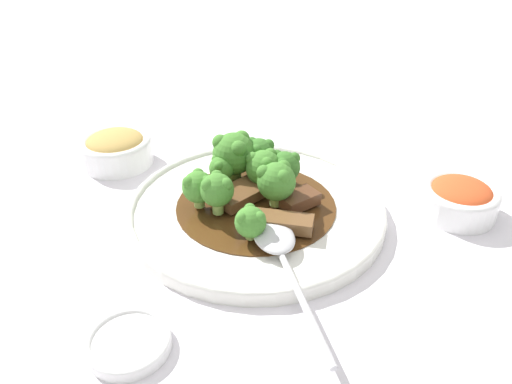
{
  "coord_description": "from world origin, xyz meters",
  "views": [
    {
      "loc": [
        0.23,
        -0.46,
        0.36
      ],
      "look_at": [
        0.0,
        0.0,
        0.03
      ],
      "focal_mm": 35.0,
      "sensor_mm": 36.0,
      "label": 1
    }
  ],
  "objects": [
    {
      "name": "side_bowl_appetizer",
      "position": [
        -0.24,
        0.03,
        0.02
      ],
      "size": [
        0.1,
        0.1,
        0.05
      ],
      "color": "white",
      "rests_on": "ground_plane"
    },
    {
      "name": "broccoli_floret_0",
      "position": [
        -0.06,
        -0.04,
        0.05
      ],
      "size": [
        0.04,
        0.04,
        0.05
      ],
      "color": "#8EB756",
      "rests_on": "main_plate"
    },
    {
      "name": "beef_strip_0",
      "position": [
        0.05,
        -0.03,
        0.03
      ],
      "size": [
        0.07,
        0.04,
        0.02
      ],
      "color": "brown",
      "rests_on": "main_plate"
    },
    {
      "name": "broccoli_floret_5",
      "position": [
        0.02,
        0.01,
        0.05
      ],
      "size": [
        0.05,
        0.05,
        0.06
      ],
      "color": "#8EB756",
      "rests_on": "main_plate"
    },
    {
      "name": "serving_spoon",
      "position": [
        0.06,
        -0.07,
        0.03
      ],
      "size": [
        0.16,
        0.17,
        0.01
      ],
      "color": "silver",
      "rests_on": "main_plate"
    },
    {
      "name": "broccoli_floret_6",
      "position": [
        -0.03,
        -0.04,
        0.05
      ],
      "size": [
        0.04,
        0.04,
        0.05
      ],
      "color": "#8EB756",
      "rests_on": "main_plate"
    },
    {
      "name": "broccoli_floret_1",
      "position": [
        0.01,
        0.06,
        0.04
      ],
      "size": [
        0.04,
        0.04,
        0.04
      ],
      "color": "#8EB756",
      "rests_on": "main_plate"
    },
    {
      "name": "broccoli_floret_7",
      "position": [
        -0.06,
        0.02,
        0.04
      ],
      "size": [
        0.03,
        0.03,
        0.04
      ],
      "color": "#7FA84C",
      "rests_on": "main_plate"
    },
    {
      "name": "broccoli_floret_2",
      "position": [
        -0.05,
        0.04,
        0.06
      ],
      "size": [
        0.06,
        0.06,
        0.06
      ],
      "color": "#7FA84C",
      "rests_on": "main_plate"
    },
    {
      "name": "broccoli_floret_4",
      "position": [
        -0.03,
        0.07,
        0.05
      ],
      "size": [
        0.04,
        0.04,
        0.05
      ],
      "color": "#8EB756",
      "rests_on": "main_plate"
    },
    {
      "name": "broccoli_floret_8",
      "position": [
        -0.01,
        0.04,
        0.05
      ],
      "size": [
        0.05,
        0.05,
        0.05
      ],
      "color": "#7FA84C",
      "rests_on": "main_plate"
    },
    {
      "name": "sauce_dish",
      "position": [
        -0.01,
        -0.24,
        0.01
      ],
      "size": [
        0.08,
        0.08,
        0.01
      ],
      "color": "white",
      "rests_on": "ground_plane"
    },
    {
      "name": "beef_strip_2",
      "position": [
        -0.02,
        -0.0,
        0.03
      ],
      "size": [
        0.06,
        0.08,
        0.01
      ],
      "color": "brown",
      "rests_on": "main_plate"
    },
    {
      "name": "ground_plane",
      "position": [
        0.0,
        0.0,
        0.0
      ],
      "size": [
        4.0,
        4.0,
        0.0
      ],
      "primitive_type": "plane",
      "color": "silver"
    },
    {
      "name": "side_bowl_kimchi",
      "position": [
        0.22,
        0.12,
        0.02
      ],
      "size": [
        0.09,
        0.09,
        0.04
      ],
      "color": "white",
      "rests_on": "ground_plane"
    },
    {
      "name": "beef_strip_1",
      "position": [
        0.05,
        0.02,
        0.03
      ],
      "size": [
        0.05,
        0.06,
        0.02
      ],
      "color": "#56331E",
      "rests_on": "main_plate"
    },
    {
      "name": "broccoli_floret_3",
      "position": [
        0.03,
        -0.07,
        0.04
      ],
      "size": [
        0.04,
        0.04,
        0.04
      ],
      "color": "#7FA84C",
      "rests_on": "main_plate"
    },
    {
      "name": "main_plate",
      "position": [
        0.0,
        0.0,
        0.01
      ],
      "size": [
        0.32,
        0.32,
        0.02
      ],
      "color": "white",
      "rests_on": "ground_plane"
    }
  ]
}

